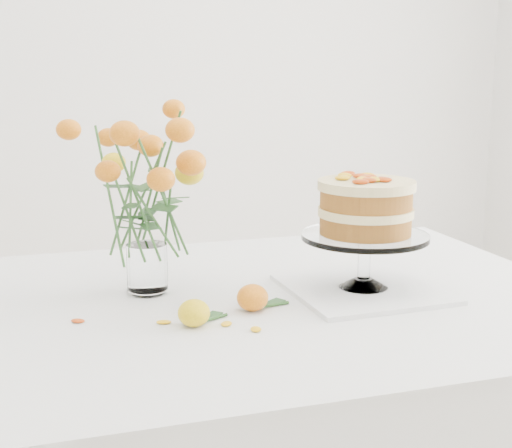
{
  "coord_description": "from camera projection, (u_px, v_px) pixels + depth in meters",
  "views": [
    {
      "loc": [
        -0.31,
        -1.25,
        1.18
      ],
      "look_at": [
        0.08,
        0.02,
        0.89
      ],
      "focal_mm": 50.0,
      "sensor_mm": 36.0,
      "label": 1
    }
  ],
  "objects": [
    {
      "name": "loose_rose_far",
      "position": [
        253.0,
        298.0,
        1.28
      ],
      "size": [
        0.1,
        0.06,
        0.05
      ],
      "rotation": [
        0.0,
        0.0,
        0.18
      ],
      "color": "#B85608",
      "rests_on": "table"
    },
    {
      "name": "napkin",
      "position": [
        363.0,
        289.0,
        1.4
      ],
      "size": [
        0.29,
        0.29,
        0.01
      ],
      "primitive_type": "cube",
      "rotation": [
        0.0,
        0.0,
        0.04
      ],
      "color": "white",
      "rests_on": "table"
    },
    {
      "name": "table",
      "position": [
        218.0,
        340.0,
        1.36
      ],
      "size": [
        1.43,
        0.93,
        0.76
      ],
      "color": "tan",
      "rests_on": "ground"
    },
    {
      "name": "stray_petal_d",
      "position": [
        78.0,
        321.0,
        1.22
      ],
      "size": [
        0.03,
        0.02,
        0.0
      ],
      "primitive_type": "ellipsoid",
      "color": "yellow",
      "rests_on": "table"
    },
    {
      "name": "loose_rose_near",
      "position": [
        194.0,
        313.0,
        1.2
      ],
      "size": [
        0.09,
        0.06,
        0.05
      ],
      "rotation": [
        0.0,
        0.0,
        0.42
      ],
      "color": "yellow",
      "rests_on": "table"
    },
    {
      "name": "cake_stand",
      "position": [
        366.0,
        213.0,
        1.36
      ],
      "size": [
        0.25,
        0.25,
        0.22
      ],
      "rotation": [
        0.0,
        0.0,
        0.07
      ],
      "color": "white",
      "rests_on": "napkin"
    },
    {
      "name": "stray_petal_c",
      "position": [
        256.0,
        329.0,
        1.18
      ],
      "size": [
        0.03,
        0.02,
        0.0
      ],
      "primitive_type": "ellipsoid",
      "color": "yellow",
      "rests_on": "table"
    },
    {
      "name": "rose_vase",
      "position": [
        144.0,
        176.0,
        1.34
      ],
      "size": [
        0.28,
        0.28,
        0.39
      ],
      "rotation": [
        0.0,
        0.0,
        0.1
      ],
      "color": "white",
      "rests_on": "table"
    },
    {
      "name": "stray_petal_b",
      "position": [
        226.0,
        324.0,
        1.21
      ],
      "size": [
        0.03,
        0.02,
        0.0
      ],
      "primitive_type": "ellipsoid",
      "color": "yellow",
      "rests_on": "table"
    },
    {
      "name": "stray_petal_a",
      "position": [
        164.0,
        322.0,
        1.22
      ],
      "size": [
        0.03,
        0.02,
        0.0
      ],
      "primitive_type": "ellipsoid",
      "color": "yellow",
      "rests_on": "table"
    }
  ]
}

